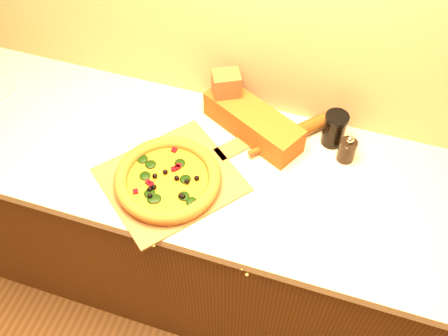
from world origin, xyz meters
TOP-DOWN VIEW (x-y plane):
  - cabinet at (0.00, 1.43)m, footprint 2.80×0.65m
  - countertop at (0.00, 1.43)m, footprint 2.84×0.68m
  - pizza_peel at (-0.14, 1.33)m, footprint 0.56×0.59m
  - pizza at (-0.15, 1.29)m, footprint 0.36×0.36m
  - bottle_cap at (-0.22, 1.30)m, footprint 0.03×0.03m
  - pepper_grinder at (0.39, 1.59)m, footprint 0.06×0.06m
  - rolling_pin at (0.20, 1.63)m, footprint 0.28×0.31m
  - bread_bag at (0.05, 1.61)m, footprint 0.40×0.29m
  - paper_bag at (-0.07, 1.67)m, footprint 0.12×0.11m
  - dark_jar at (0.34, 1.66)m, footprint 0.08×0.08m

SIDE VIEW (x-z plane):
  - cabinet at x=0.00m, z-range 0.00..0.86m
  - countertop at x=0.00m, z-range 0.86..0.90m
  - bottle_cap at x=-0.22m, z-range 0.90..0.91m
  - pizza_peel at x=-0.14m, z-range 0.90..0.91m
  - rolling_pin at x=0.20m, z-range 0.90..0.95m
  - pizza at x=-0.15m, z-range 0.91..0.96m
  - pepper_grinder at x=0.39m, z-range 0.89..1.00m
  - bread_bag at x=0.05m, z-range 0.90..1.01m
  - dark_jar at x=0.34m, z-range 0.90..1.03m
  - paper_bag at x=-0.07m, z-range 0.90..1.10m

